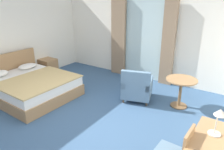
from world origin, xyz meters
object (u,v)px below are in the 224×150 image
(nightstand, at_px, (48,67))
(armchair_by_window, at_px, (137,87))
(bed, at_px, (30,86))
(round_cafe_table, at_px, (181,86))
(desk_lamp, at_px, (219,116))

(nightstand, bearing_deg, armchair_by_window, 0.29)
(nightstand, bearing_deg, bed, -56.33)
(bed, height_order, nightstand, bed)
(bed, relative_size, round_cafe_table, 3.09)
(armchair_by_window, height_order, round_cafe_table, armchair_by_window)
(bed, distance_m, round_cafe_table, 3.79)
(desk_lamp, distance_m, round_cafe_table, 2.22)
(nightstand, distance_m, round_cafe_table, 4.33)
(bed, bearing_deg, round_cafe_table, 25.22)
(bed, bearing_deg, armchair_by_window, 29.18)
(armchair_by_window, relative_size, round_cafe_table, 1.34)
(desk_lamp, xyz_separation_m, round_cafe_table, (-1.00, 1.91, -0.52))
(nightstand, distance_m, armchair_by_window, 3.31)
(desk_lamp, bearing_deg, armchair_by_window, 140.47)
(armchair_by_window, distance_m, round_cafe_table, 1.05)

